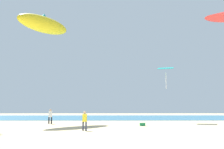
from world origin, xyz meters
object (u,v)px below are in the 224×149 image
Objects in this scene: kite_diamond_teal at (166,69)px; cooler_box at (142,124)px; person_leftmost at (50,115)px; person_near_tent at (85,119)px; kite_inflatable_yellow at (44,24)px.

cooler_box is at bearing -103.99° from kite_diamond_teal.
person_leftmost is 2.99× the size of cooler_box.
kite_diamond_teal is at bearing 79.99° from person_near_tent.
cooler_box is (5.50, 5.17, -0.77)m from person_near_tent.
person_near_tent is 7.59m from cooler_box.
kite_diamond_teal is (4.24, 7.02, 6.86)m from cooler_box.
kite_inflatable_yellow is (-12.54, 6.88, 13.09)m from cooler_box.
person_leftmost is (-4.84, 8.39, 0.06)m from person_near_tent.
kite_inflatable_yellow is (-16.78, -0.14, 6.23)m from kite_diamond_teal.
cooler_box is at bearing -76.73° from kite_inflatable_yellow.
kite_inflatable_yellow is (-2.20, 3.67, 12.26)m from person_leftmost.
person_leftmost is 12.98m from kite_inflatable_yellow.
kite_inflatable_yellow is (-7.04, 12.05, 12.32)m from person_near_tent.
cooler_box is 0.19× the size of kite_diamond_teal.
kite_inflatable_yellow is at bearing 123.64° from person_leftmost.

